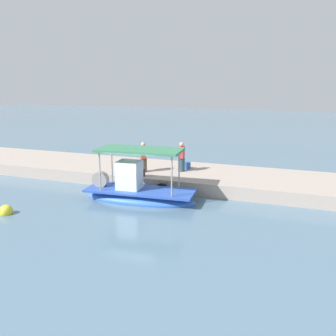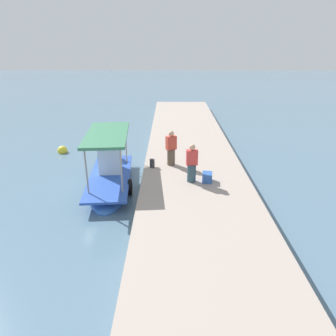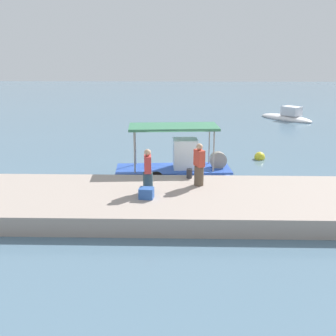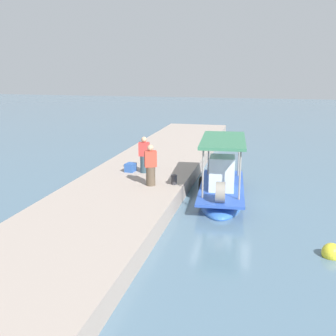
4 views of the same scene
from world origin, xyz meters
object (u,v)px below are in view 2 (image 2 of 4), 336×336
object	(u,v)px
main_fishing_boat	(110,177)
fisherman_near_bollard	(192,165)
cargo_crate	(207,177)
marker_buoy	(63,151)
fisherman_by_crate	(171,150)
mooring_bollard	(152,163)

from	to	relation	value
main_fishing_boat	fisherman_near_bollard	distance (m)	3.99
main_fishing_boat	cargo_crate	bearing A→B (deg)	-103.33
marker_buoy	fisherman_by_crate	bearing A→B (deg)	-119.56
mooring_bollard	cargo_crate	xyz separation A→B (m)	(-1.64, -2.47, -0.01)
main_fishing_boat	fisherman_by_crate	distance (m)	3.17
main_fishing_boat	fisherman_by_crate	world-z (taller)	main_fishing_boat
main_fishing_boat	fisherman_near_bollard	bearing A→B (deg)	-105.52
mooring_bollard	marker_buoy	xyz separation A→B (m)	(4.11, 5.70, -0.77)
fisherman_near_bollard	marker_buoy	bearing A→B (deg)	52.53
fisherman_near_bollard	cargo_crate	distance (m)	0.89
fisherman_by_crate	marker_buoy	world-z (taller)	fisherman_by_crate
main_fishing_boat	mooring_bollard	size ratio (longest dim) A/B	14.03
fisherman_by_crate	cargo_crate	bearing A→B (deg)	-142.08
main_fishing_boat	fisherman_near_bollard	world-z (taller)	main_fishing_boat
cargo_crate	fisherman_by_crate	bearing A→B (deg)	37.92
cargo_crate	main_fishing_boat	bearing A→B (deg)	76.67
fisherman_near_bollard	fisherman_by_crate	distance (m)	2.17
main_fishing_boat	fisherman_near_bollard	xyz separation A→B (m)	(-1.03, -3.72, 1.00)
mooring_bollard	marker_buoy	distance (m)	7.07
mooring_bollard	main_fishing_boat	bearing A→B (deg)	107.06
mooring_bollard	fisherman_by_crate	bearing A→B (deg)	-68.54
fisherman_near_bollard	cargo_crate	xyz separation A→B (m)	(-0.01, -0.69, -0.57)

